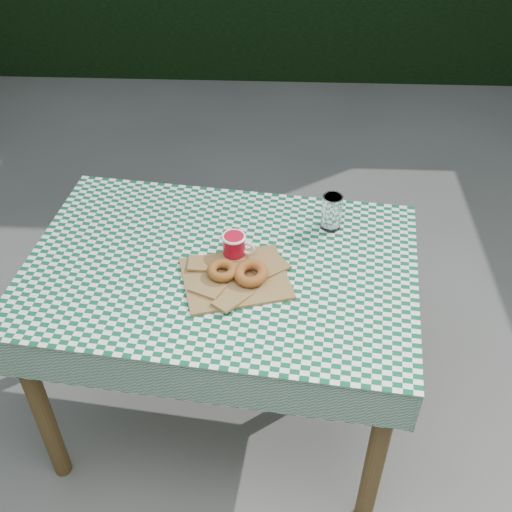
# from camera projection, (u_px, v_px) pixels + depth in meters

# --- Properties ---
(ground) EXTENTS (60.00, 60.00, 0.00)m
(ground) POSITION_uv_depth(u_px,v_px,m) (225.00, 401.00, 2.45)
(ground) COLOR #52514D
(ground) RESTS_ON ground
(table) EXTENTS (1.26, 0.92, 0.75)m
(table) POSITION_uv_depth(u_px,v_px,m) (224.00, 347.00, 2.17)
(table) COLOR brown
(table) RESTS_ON ground
(tablecloth) EXTENTS (1.28, 0.94, 0.01)m
(tablecloth) POSITION_uv_depth(u_px,v_px,m) (220.00, 266.00, 1.92)
(tablecloth) COLOR #0C4D2E
(tablecloth) RESTS_ON table
(paper_bag) EXTENTS (0.36, 0.32, 0.02)m
(paper_bag) POSITION_uv_depth(u_px,v_px,m) (235.00, 278.00, 1.87)
(paper_bag) COLOR olive
(paper_bag) RESTS_ON tablecloth
(bagel_front) EXTENTS (0.10, 0.10, 0.03)m
(bagel_front) POSITION_uv_depth(u_px,v_px,m) (222.00, 271.00, 1.86)
(bagel_front) COLOR brown
(bagel_front) RESTS_ON paper_bag
(bagel_back) EXTENTS (0.14, 0.14, 0.03)m
(bagel_back) POSITION_uv_depth(u_px,v_px,m) (251.00, 273.00, 1.84)
(bagel_back) COLOR #9D4E20
(bagel_back) RESTS_ON paper_bag
(coffee_mug) EXTENTS (0.17, 0.17, 0.08)m
(coffee_mug) POSITION_uv_depth(u_px,v_px,m) (234.00, 246.00, 1.93)
(coffee_mug) COLOR #A90A1E
(coffee_mug) RESTS_ON tablecloth
(drinking_glass) EXTENTS (0.08, 0.08, 0.12)m
(drinking_glass) POSITION_uv_depth(u_px,v_px,m) (332.00, 212.00, 2.03)
(drinking_glass) COLOR white
(drinking_glass) RESTS_ON tablecloth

